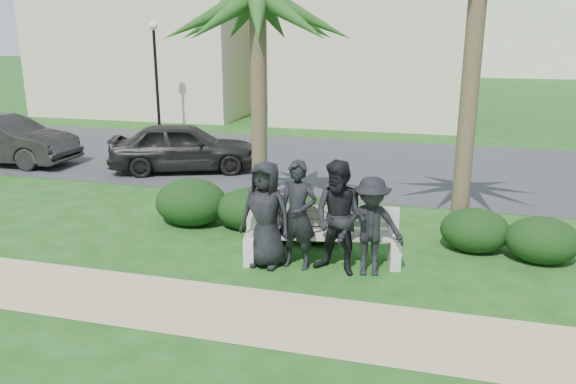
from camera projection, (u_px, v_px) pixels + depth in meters
name	position (u px, v px, depth m)	size (l,w,h in m)	color
ground	(304.00, 267.00, 9.44)	(160.00, 160.00, 0.00)	#1A4313
footpath	(273.00, 317.00, 7.77)	(30.00, 1.60, 0.01)	tan
asphalt_street	(367.00, 165.00, 16.87)	(160.00, 8.00, 0.01)	#2D2D30
stucco_bldg_left	(158.00, 37.00, 28.22)	(10.40, 8.40, 7.30)	beige
stucco_bldg_right	(378.00, 37.00, 25.42)	(8.40, 8.40, 7.30)	beige
street_lamp	(155.00, 57.00, 22.08)	(0.36, 0.36, 4.29)	black
park_bench	(322.00, 239.00, 9.56)	(2.74, 1.11, 0.92)	#AC9F90
man_a	(266.00, 214.00, 9.30)	(0.88, 0.57, 1.81)	black
man_b	(298.00, 215.00, 9.23)	(0.67, 0.44, 1.83)	black
man_c	(340.00, 218.00, 8.99)	(0.91, 0.71, 1.88)	black
man_d	(371.00, 226.00, 8.97)	(1.06, 0.61, 1.64)	black
hedge_a	(186.00, 203.00, 11.64)	(1.27, 1.05, 0.83)	black
hedge_b	(191.00, 201.00, 11.52)	(1.50, 1.24, 0.98)	black
hedge_c	(282.00, 223.00, 10.70)	(0.96, 0.79, 0.62)	black
hedge_d	(316.00, 218.00, 10.58)	(1.33, 1.10, 0.87)	black
hedge_e	(475.00, 229.00, 10.11)	(1.23, 1.01, 0.80)	black
hedge_f	(542.00, 239.00, 9.61)	(1.24, 1.02, 0.81)	black
hedge_extra	(247.00, 208.00, 11.29)	(1.27, 1.05, 0.83)	black
palm_left	(257.00, 2.00, 10.72)	(3.00, 3.00, 5.34)	brown
car_a	(183.00, 147.00, 15.95)	(1.65, 4.10, 1.40)	black
car_b	(4.00, 140.00, 16.81)	(1.52, 4.35, 1.43)	black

